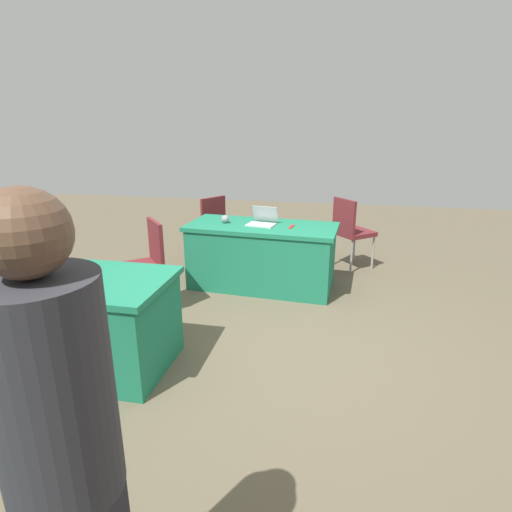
{
  "coord_description": "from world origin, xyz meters",
  "views": [
    {
      "loc": [
        -0.47,
        3.12,
        1.95
      ],
      "look_at": [
        0.16,
        -0.04,
        0.9
      ],
      "focal_mm": 29.15,
      "sensor_mm": 36.0,
      "label": 1
    }
  ],
  "objects_px": {
    "chair_near_front": "(351,228)",
    "scissors_red": "(291,227)",
    "chair_tucked_left": "(208,224)",
    "chair_tucked_right": "(145,261)",
    "person_presenter": "(63,450)",
    "table_mid_right": "(64,319)",
    "laptop_silver": "(262,221)",
    "yarn_ball": "(225,219)",
    "table_foreground": "(262,256)"
  },
  "relations": [
    {
      "from": "chair_near_front",
      "to": "scissors_red",
      "type": "bearing_deg",
      "value": -77.04
    },
    {
      "from": "chair_tucked_left",
      "to": "chair_tucked_right",
      "type": "xyz_separation_m",
      "value": [
        0.12,
        1.79,
        0.03
      ]
    },
    {
      "from": "chair_tucked_left",
      "to": "person_presenter",
      "type": "relative_size",
      "value": 0.52
    },
    {
      "from": "table_mid_right",
      "to": "person_presenter",
      "type": "bearing_deg",
      "value": 127.01
    },
    {
      "from": "chair_tucked_right",
      "to": "scissors_red",
      "type": "height_order",
      "value": "chair_tucked_right"
    },
    {
      "from": "laptop_silver",
      "to": "yarn_ball",
      "type": "height_order",
      "value": "laptop_silver"
    },
    {
      "from": "chair_tucked_right",
      "to": "scissors_red",
      "type": "bearing_deg",
      "value": -98.11
    },
    {
      "from": "chair_near_front",
      "to": "scissors_red",
      "type": "relative_size",
      "value": 5.4
    },
    {
      "from": "yarn_ball",
      "to": "scissors_red",
      "type": "xyz_separation_m",
      "value": [
        -0.81,
        0.04,
        -0.04
      ]
    },
    {
      "from": "table_mid_right",
      "to": "scissors_red",
      "type": "xyz_separation_m",
      "value": [
        -1.65,
        -1.95,
        0.39
      ]
    },
    {
      "from": "scissors_red",
      "to": "yarn_ball",
      "type": "bearing_deg",
      "value": -85.43
    },
    {
      "from": "chair_near_front",
      "to": "yarn_ball",
      "type": "distance_m",
      "value": 1.77
    },
    {
      "from": "chair_near_front",
      "to": "person_presenter",
      "type": "bearing_deg",
      "value": -51.28
    },
    {
      "from": "chair_tucked_left",
      "to": "scissors_red",
      "type": "height_order",
      "value": "chair_tucked_left"
    },
    {
      "from": "chair_near_front",
      "to": "chair_tucked_left",
      "type": "height_order",
      "value": "chair_near_front"
    },
    {
      "from": "yarn_ball",
      "to": "chair_tucked_left",
      "type": "bearing_deg",
      "value": -59.69
    },
    {
      "from": "table_mid_right",
      "to": "chair_near_front",
      "type": "height_order",
      "value": "chair_near_front"
    },
    {
      "from": "person_presenter",
      "to": "table_foreground",
      "type": "bearing_deg",
      "value": 92.17
    },
    {
      "from": "table_foreground",
      "to": "chair_tucked_left",
      "type": "bearing_deg",
      "value": -42.05
    },
    {
      "from": "laptop_silver",
      "to": "scissors_red",
      "type": "height_order",
      "value": "laptop_silver"
    },
    {
      "from": "table_foreground",
      "to": "scissors_red",
      "type": "height_order",
      "value": "scissors_red"
    },
    {
      "from": "chair_near_front",
      "to": "table_mid_right",
      "type": "bearing_deg",
      "value": -79.19
    },
    {
      "from": "chair_near_front",
      "to": "laptop_silver",
      "type": "relative_size",
      "value": 2.67
    },
    {
      "from": "yarn_ball",
      "to": "scissors_red",
      "type": "bearing_deg",
      "value": 177.09
    },
    {
      "from": "scissors_red",
      "to": "table_foreground",
      "type": "bearing_deg",
      "value": -87.7
    },
    {
      "from": "table_foreground",
      "to": "table_mid_right",
      "type": "bearing_deg",
      "value": 56.82
    },
    {
      "from": "table_mid_right",
      "to": "chair_tucked_left",
      "type": "xyz_separation_m",
      "value": [
        -0.36,
        -2.83,
        0.15
      ]
    },
    {
      "from": "table_foreground",
      "to": "laptop_silver",
      "type": "bearing_deg",
      "value": -92.17
    },
    {
      "from": "chair_tucked_left",
      "to": "laptop_silver",
      "type": "height_order",
      "value": "laptop_silver"
    },
    {
      "from": "table_foreground",
      "to": "chair_tucked_right",
      "type": "xyz_separation_m",
      "value": [
        1.06,
        0.94,
        0.18
      ]
    },
    {
      "from": "scissors_red",
      "to": "laptop_silver",
      "type": "bearing_deg",
      "value": -90.92
    },
    {
      "from": "table_foreground",
      "to": "table_mid_right",
      "type": "distance_m",
      "value": 2.37
    },
    {
      "from": "table_foreground",
      "to": "table_mid_right",
      "type": "relative_size",
      "value": 1.0
    },
    {
      "from": "chair_tucked_right",
      "to": "person_presenter",
      "type": "height_order",
      "value": "person_presenter"
    },
    {
      "from": "table_mid_right",
      "to": "chair_near_front",
      "type": "distance_m",
      "value": 3.72
    },
    {
      "from": "table_mid_right",
      "to": "chair_near_front",
      "type": "bearing_deg",
      "value": -129.29
    },
    {
      "from": "table_mid_right",
      "to": "chair_near_front",
      "type": "relative_size",
      "value": 1.87
    },
    {
      "from": "chair_tucked_left",
      "to": "scissors_red",
      "type": "xyz_separation_m",
      "value": [
        -1.3,
        0.88,
        0.24
      ]
    },
    {
      "from": "chair_near_front",
      "to": "yarn_ball",
      "type": "xyz_separation_m",
      "value": [
        1.51,
        0.88,
        0.26
      ]
    },
    {
      "from": "laptop_silver",
      "to": "scissors_red",
      "type": "relative_size",
      "value": 2.02
    },
    {
      "from": "table_foreground",
      "to": "laptop_silver",
      "type": "distance_m",
      "value": 0.43
    },
    {
      "from": "table_mid_right",
      "to": "chair_tucked_left",
      "type": "height_order",
      "value": "chair_tucked_left"
    },
    {
      "from": "laptop_silver",
      "to": "yarn_ball",
      "type": "distance_m",
      "value": 0.45
    },
    {
      "from": "person_presenter",
      "to": "chair_near_front",
      "type": "bearing_deg",
      "value": 79.25
    },
    {
      "from": "chair_tucked_left",
      "to": "scissors_red",
      "type": "relative_size",
      "value": 5.22
    },
    {
      "from": "table_foreground",
      "to": "table_mid_right",
      "type": "xyz_separation_m",
      "value": [
        1.3,
        1.98,
        0.0
      ]
    },
    {
      "from": "table_foreground",
      "to": "person_presenter",
      "type": "bearing_deg",
      "value": 91.54
    },
    {
      "from": "chair_near_front",
      "to": "yarn_ball",
      "type": "relative_size",
      "value": 10.07
    },
    {
      "from": "person_presenter",
      "to": "scissors_red",
      "type": "relative_size",
      "value": 10.01
    },
    {
      "from": "table_foreground",
      "to": "chair_tucked_left",
      "type": "xyz_separation_m",
      "value": [
        0.94,
        -0.85,
        0.15
      ]
    }
  ]
}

